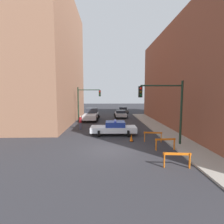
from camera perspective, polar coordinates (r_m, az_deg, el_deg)
name	(u,v)px	position (r m, az deg, el deg)	size (l,w,h in m)	color
ground_plane	(110,150)	(13.60, -0.78, -12.32)	(120.00, 120.00, 0.00)	#2D2D33
sidewalk_right	(190,148)	(15.03, 24.05, -10.82)	(2.40, 44.00, 0.12)	#9E998E
building_corner_left	(27,61)	(29.75, -26.04, 14.81)	(14.00, 20.00, 18.20)	#93664C
building_right	(220,76)	(25.04, 31.68, 9.85)	(12.00, 28.00, 12.64)	brown
traffic_light_near	(167,103)	(14.89, 17.65, 2.86)	(3.64, 0.35, 5.20)	black
traffic_light_far	(86,99)	(26.13, -8.61, 4.08)	(3.44, 0.35, 5.20)	black
police_car	(114,128)	(18.18, 0.61, -5.23)	(4.74, 2.43, 1.52)	white
white_truck	(91,115)	(28.05, -6.86, -0.86)	(2.72, 5.44, 1.90)	silver
parked_car_near	(121,114)	(31.17, 2.79, -0.55)	(2.29, 4.31, 1.31)	silver
parked_car_mid	(123,110)	(38.48, 3.59, 0.72)	(2.34, 4.34, 1.31)	#474C51
pedestrian_crossing	(80,122)	(21.19, -10.29, -3.32)	(0.41, 0.41, 1.66)	#474C66
barrier_front	(177,157)	(11.07, 20.46, -13.75)	(1.60, 0.30, 0.90)	orange
barrier_mid	(165,142)	(14.05, 17.00, -9.37)	(1.60, 0.28, 0.90)	orange
barrier_back	(153,135)	(16.02, 13.20, -7.35)	(1.59, 0.37, 0.90)	orange
traffic_cone	(131,138)	(15.90, 6.34, -8.43)	(0.36, 0.36, 0.66)	black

